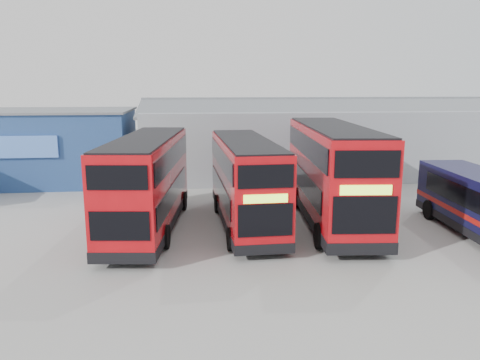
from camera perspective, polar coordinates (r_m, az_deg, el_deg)
ground_plane at (r=18.46m, az=5.89°, el=-10.27°), size 120.00×120.00×0.00m
office_block at (r=36.48m, az=-22.64°, el=3.92°), size 12.30×8.32×5.12m
maintenance_shed at (r=38.80m, az=11.40°, el=5.02°), size 30.50×12.00×5.89m
double_decker_left at (r=22.48m, az=-11.21°, el=-0.55°), size 3.69×10.76×4.46m
double_decker_centre at (r=22.79m, az=0.69°, el=-0.42°), size 2.82×10.18×4.27m
double_decker_right at (r=23.77m, az=11.14°, el=0.63°), size 3.72×11.75×4.89m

